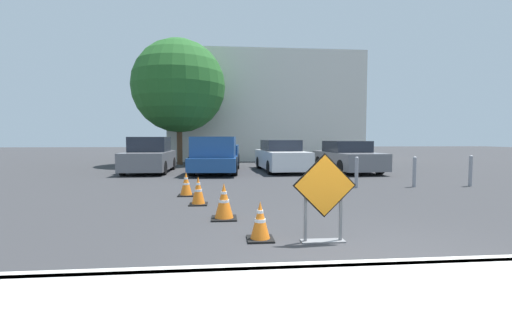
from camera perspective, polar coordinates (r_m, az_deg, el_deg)
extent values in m
plane|color=#333335|center=(13.88, 2.30, -2.78)|extent=(96.00, 96.00, 0.00)
cube|color=beige|center=(4.36, 20.75, -16.48)|extent=(21.85, 0.20, 0.14)
cube|color=black|center=(5.15, 11.32, -4.16)|extent=(0.95, 0.02, 0.95)
cube|color=orange|center=(5.14, 11.37, -4.19)|extent=(0.90, 0.02, 0.90)
cube|color=slate|center=(5.37, 11.06, -13.11)|extent=(0.66, 0.20, 0.02)
cube|color=slate|center=(5.20, 8.23, -8.87)|extent=(0.04, 0.04, 0.86)
cube|color=slate|center=(5.35, 13.92, -8.59)|extent=(0.04, 0.04, 0.86)
cube|color=black|center=(5.36, 0.70, -13.03)|extent=(0.40, 0.40, 0.03)
cone|color=orange|center=(5.29, 0.70, -9.92)|extent=(0.30, 0.30, 0.57)
cylinder|color=white|center=(5.26, 0.70, -8.60)|extent=(0.10, 0.10, 0.05)
cylinder|color=white|center=(5.29, 0.70, -10.04)|extent=(0.17, 0.17, 0.05)
cube|color=black|center=(6.70, -5.35, -9.64)|extent=(0.48, 0.48, 0.03)
cone|color=orange|center=(6.63, -5.36, -6.72)|extent=(0.36, 0.36, 0.67)
cylinder|color=white|center=(6.60, -5.37, -5.47)|extent=(0.11, 0.11, 0.06)
cylinder|color=white|center=(6.63, -5.36, -6.83)|extent=(0.20, 0.20, 0.06)
cube|color=black|center=(8.18, -9.58, -7.25)|extent=(0.42, 0.42, 0.03)
cone|color=orange|center=(8.12, -9.61, -4.93)|extent=(0.31, 0.31, 0.64)
cylinder|color=white|center=(8.10, -9.62, -3.94)|extent=(0.10, 0.10, 0.06)
cylinder|color=white|center=(8.12, -9.61, -5.02)|extent=(0.17, 0.17, 0.06)
cube|color=black|center=(9.48, -11.55, -5.77)|extent=(0.43, 0.43, 0.03)
cone|color=orange|center=(9.43, -11.57, -3.84)|extent=(0.32, 0.32, 0.61)
cylinder|color=white|center=(9.41, -11.58, -3.02)|extent=(0.10, 0.10, 0.06)
cylinder|color=white|center=(9.43, -11.57, -3.91)|extent=(0.18, 0.18, 0.06)
cube|color=slate|center=(16.30, -17.30, -0.03)|extent=(1.83, 4.01, 0.78)
cube|color=#1E232D|center=(16.37, -17.27, 2.52)|extent=(1.61, 1.85, 0.67)
cylinder|color=black|center=(14.94, -15.13, -1.28)|extent=(0.20, 0.61, 0.60)
cylinder|color=black|center=(15.32, -21.32, -1.28)|extent=(0.20, 0.61, 0.60)
cylinder|color=black|center=(17.38, -13.72, -0.58)|extent=(0.20, 0.61, 0.60)
cylinder|color=black|center=(17.71, -19.09, -0.60)|extent=(0.20, 0.61, 0.60)
cube|color=navy|center=(15.82, -6.59, -0.22)|extent=(2.27, 5.31, 0.55)
cube|color=navy|center=(14.62, -7.02, 2.21)|extent=(1.91, 2.19, 0.85)
cube|color=navy|center=(18.02, -5.98, 1.85)|extent=(1.83, 0.22, 0.45)
cube|color=navy|center=(16.78, -3.17, 1.73)|extent=(0.27, 2.50, 0.45)
cube|color=navy|center=(16.93, -9.38, 1.70)|extent=(0.27, 2.50, 0.45)
cylinder|color=black|center=(14.22, -3.58, -1.03)|extent=(0.29, 0.80, 0.79)
cylinder|color=black|center=(14.39, -10.67, -1.03)|extent=(0.29, 0.80, 0.79)
cylinder|color=black|center=(17.32, -3.21, -0.19)|extent=(0.29, 0.80, 0.79)
cylinder|color=black|center=(17.47, -9.04, -0.20)|extent=(0.29, 0.80, 0.79)
cube|color=silver|center=(16.25, 4.16, 0.15)|extent=(2.05, 4.78, 0.80)
cube|color=#1E232D|center=(16.34, 4.08, 2.45)|extent=(1.69, 2.24, 0.50)
cylinder|color=black|center=(15.08, 8.43, -1.15)|extent=(0.23, 0.61, 0.60)
cylinder|color=black|center=(14.68, 2.29, -1.24)|extent=(0.23, 0.61, 0.60)
cylinder|color=black|center=(17.87, 5.69, -0.38)|extent=(0.23, 0.61, 0.60)
cylinder|color=black|center=(17.53, 0.49, -0.44)|extent=(0.23, 0.61, 0.60)
cube|color=slate|center=(16.46, 14.97, 0.02)|extent=(2.18, 4.57, 0.74)
cube|color=#1E232D|center=(16.54, 14.84, 2.20)|extent=(1.79, 2.15, 0.51)
cylinder|color=black|center=(15.63, 19.92, -1.08)|extent=(0.24, 0.66, 0.65)
cylinder|color=black|center=(14.87, 14.07, -1.20)|extent=(0.24, 0.66, 0.65)
cylinder|color=black|center=(18.09, 15.67, -0.38)|extent=(0.24, 0.66, 0.65)
cylinder|color=black|center=(17.43, 10.50, -0.45)|extent=(0.24, 0.66, 0.65)
cylinder|color=gray|center=(11.16, 16.41, -2.11)|extent=(0.11, 0.11, 0.92)
sphere|color=gray|center=(11.13, 16.45, 0.25)|extent=(0.12, 0.12, 0.12)
cylinder|color=gray|center=(12.00, 24.90, -1.92)|extent=(0.11, 0.11, 0.92)
sphere|color=gray|center=(11.96, 24.95, 0.28)|extent=(0.12, 0.12, 0.12)
cylinder|color=gray|center=(13.06, 32.14, -1.64)|extent=(0.11, 0.11, 0.95)
sphere|color=gray|center=(13.03, 32.22, 0.45)|extent=(0.12, 0.12, 0.12)
cube|color=beige|center=(25.41, 1.44, 8.61)|extent=(13.39, 5.00, 7.50)
cylinder|color=#513823|center=(20.69, -12.61, 2.82)|extent=(0.32, 0.32, 2.57)
sphere|color=#235B23|center=(20.91, -12.74, 11.92)|extent=(5.39, 5.39, 5.39)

